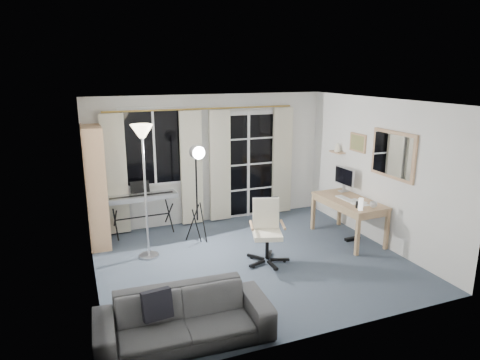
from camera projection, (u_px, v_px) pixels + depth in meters
name	position (u px, v px, depth m)	size (l,w,h in m)	color
floor	(252.00, 261.00, 6.52)	(4.50, 4.00, 0.02)	#3B4656
window	(154.00, 147.00, 7.55)	(1.20, 0.08, 1.40)	white
french_door	(248.00, 165.00, 8.31)	(1.32, 0.09, 2.11)	white
curtains	(205.00, 166.00, 7.89)	(3.60, 0.07, 2.13)	gold
bookshelf	(94.00, 189.00, 6.98)	(0.34, 0.93, 1.98)	tan
torchiere_lamp	(143.00, 152.00, 6.26)	(0.36, 0.36, 2.06)	#B2B2B7
keyboard_piano	(142.00, 198.00, 7.40)	(1.24, 0.63, 0.89)	black
studio_light	(197.00, 164.00, 6.88)	(0.34, 0.34, 1.70)	black
office_chair	(266.00, 225.00, 6.43)	(0.67, 0.67, 0.96)	black
desk	(349.00, 204.00, 7.23)	(0.71, 1.34, 0.70)	tan
monitor	(344.00, 177.00, 7.62)	(0.17, 0.51, 0.44)	silver
desk_clutter	(354.00, 212.00, 7.03)	(0.40, 0.81, 0.89)	white
mug	(374.00, 204.00, 6.78)	(0.12, 0.09, 0.12)	silver
wall_mirror	(393.00, 155.00, 6.61)	(0.04, 0.94, 0.74)	tan
framed_print	(358.00, 143.00, 7.41)	(0.03, 0.42, 0.32)	tan
wall_shelf	(337.00, 149.00, 7.88)	(0.16, 0.30, 0.18)	tan
sofa	(184.00, 310.00, 4.52)	(1.88, 0.64, 0.73)	#343537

